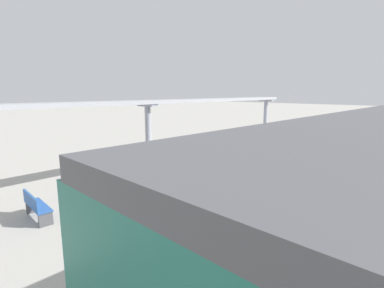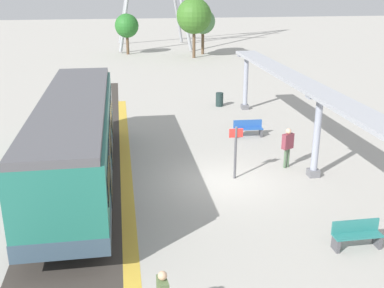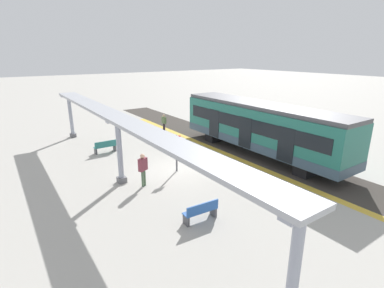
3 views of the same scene
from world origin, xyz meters
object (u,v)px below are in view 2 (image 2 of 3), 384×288
bench_near_end (248,128)px  trash_bin (219,100)px  canopy_pillar_third (246,82)px  canopy_pillar_second (317,136)px  passenger_by_the_benches (288,143)px  train_near_carriage (77,140)px  bench_mid_platform (356,234)px  platform_info_sign (236,148)px

bench_near_end → trash_bin: (-0.15, 6.29, -0.00)m
canopy_pillar_third → bench_near_end: canopy_pillar_third is taller
canopy_pillar_second → passenger_by_the_benches: canopy_pillar_second is taller
trash_bin → passenger_by_the_benches: bearing=-86.5°
trash_bin → bench_near_end: bearing=-88.6°
train_near_carriage → bench_mid_platform: bearing=-35.5°
train_near_carriage → canopy_pillar_second: bearing=-4.8°
train_near_carriage → platform_info_sign: bearing=-4.5°
train_near_carriage → passenger_by_the_benches: 8.75m
canopy_pillar_third → platform_info_sign: canopy_pillar_third is taller
canopy_pillar_third → bench_mid_platform: (-0.91, -16.11, -1.31)m
canopy_pillar_third → platform_info_sign: (-3.26, -10.48, -0.42)m
trash_bin → platform_info_sign: bearing=-99.1°
bench_near_end → bench_mid_platform: same height
canopy_pillar_third → trash_bin: canopy_pillar_third is taller
train_near_carriage → canopy_pillar_second: train_near_carriage is taller
bench_mid_platform → trash_bin: 17.08m
trash_bin → canopy_pillar_third: bearing=-34.0°
canopy_pillar_third → bench_near_end: (-1.28, -5.32, -1.31)m
canopy_pillar_third → passenger_by_the_benches: canopy_pillar_third is taller
passenger_by_the_benches → train_near_carriage: bearing=-178.1°
train_near_carriage → platform_info_sign: 6.26m
train_near_carriage → trash_bin: (8.06, 10.96, -1.39)m
train_near_carriage → bench_mid_platform: 10.63m
canopy_pillar_second → bench_near_end: (-1.28, 5.46, -1.31)m
bench_mid_platform → canopy_pillar_second: bearing=80.3°
bench_near_end → passenger_by_the_benches: 4.45m
bench_mid_platform → platform_info_sign: size_ratio=0.68×
canopy_pillar_second → canopy_pillar_third: (0.00, 10.78, 0.00)m
canopy_pillar_third → platform_info_sign: 10.98m
trash_bin → platform_info_sign: size_ratio=0.40×
bench_mid_platform → platform_info_sign: 6.17m
train_near_carriage → platform_info_sign: (6.23, -0.49, -0.50)m
passenger_by_the_benches → canopy_pillar_third: bearing=85.4°
canopy_pillar_second → canopy_pillar_third: 10.78m
train_near_carriage → trash_bin: bearing=53.7°
train_near_carriage → bench_near_end: train_near_carriage is taller
bench_mid_platform → platform_info_sign: platform_info_sign is taller
canopy_pillar_third → passenger_by_the_benches: size_ratio=1.95×
train_near_carriage → bench_mid_platform: (8.58, -6.12, -1.39)m
canopy_pillar_second → platform_info_sign: bearing=174.7°
canopy_pillar_second → bench_near_end: canopy_pillar_second is taller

